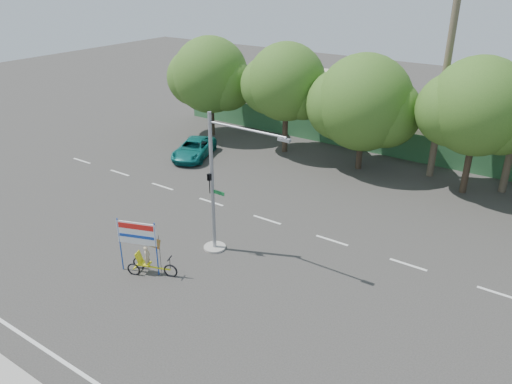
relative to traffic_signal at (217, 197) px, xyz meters
The scene contains 11 objects.
ground 5.40m from the traffic_signal, 61.13° to the right, with size 120.00×120.00×0.00m, color #33302D.
fence 17.76m from the traffic_signal, 82.85° to the left, with size 38.00×0.08×2.00m, color #336B3D.
building_left 23.38m from the traffic_signal, 109.52° to the left, with size 12.00×8.00×4.00m, color #C4B49C.
tree_far_left 18.45m from the traffic_signal, 130.22° to the left, with size 7.14×6.00×7.96m.
tree_left 14.99m from the traffic_signal, 109.08° to the left, with size 6.66×5.60×8.07m.
tree_center 14.15m from the traffic_signal, 85.33° to the left, with size 7.62×6.40×7.85m.
tree_right 16.38m from the traffic_signal, 59.83° to the left, with size 6.90×5.80×8.36m.
palm_short 17.56m from the traffic_signal, 69.84° to the left, with size 3.73×3.79×14.45m.
traffic_signal is the anchor object (origin of this frame).
trike_billboard 4.22m from the traffic_signal, 113.80° to the right, with size 2.63×1.20×2.72m.
pickup_truck 13.49m from the traffic_signal, 136.28° to the left, with size 2.18×4.73×1.31m, color #0F6B67.
Camera 1 is at (11.38, -12.53, 12.99)m, focal length 35.00 mm.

